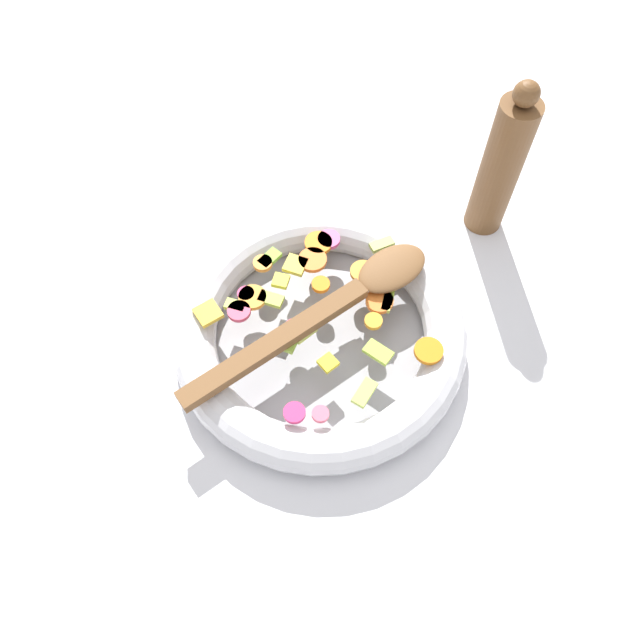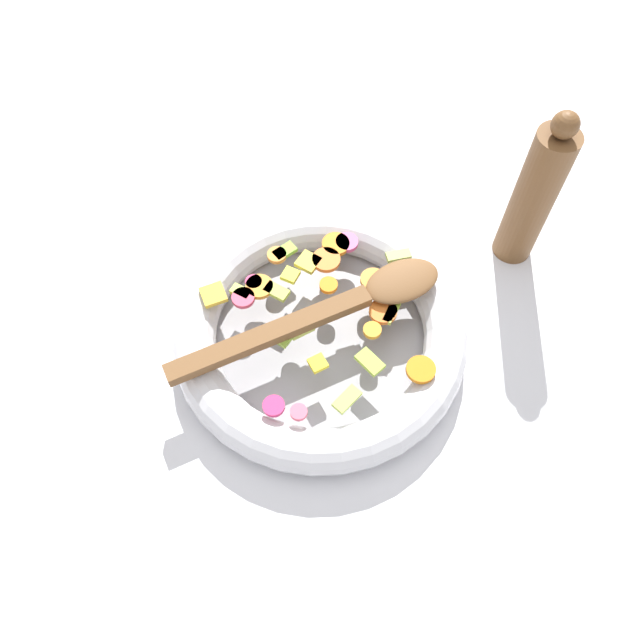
# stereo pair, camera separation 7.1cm
# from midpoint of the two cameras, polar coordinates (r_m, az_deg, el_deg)

# --- Properties ---
(ground_plane) EXTENTS (4.00, 4.00, 0.00)m
(ground_plane) POSITION_cam_midpoint_polar(r_m,az_deg,el_deg) (0.75, -2.69, -2.16)
(ground_plane) COLOR silver
(skillet) EXTENTS (0.34, 0.34, 0.05)m
(skillet) POSITION_cam_midpoint_polar(r_m,az_deg,el_deg) (0.73, -2.76, -1.34)
(skillet) COLOR gray
(skillet) RESTS_ON ground_plane
(chopped_vegetables) EXTENTS (0.25, 0.25, 0.01)m
(chopped_vegetables) POSITION_cam_midpoint_polar(r_m,az_deg,el_deg) (0.72, -3.18, 1.57)
(chopped_vegetables) COLOR orange
(chopped_vegetables) RESTS_ON skillet
(wooden_spoon) EXTENTS (0.07, 0.33, 0.01)m
(wooden_spoon) POSITION_cam_midpoint_polar(r_m,az_deg,el_deg) (0.70, -1.52, 1.15)
(wooden_spoon) COLOR brown
(wooden_spoon) RESTS_ON chopped_vegetables
(pepper_mill) EXTENTS (0.05, 0.05, 0.23)m
(pepper_mill) POSITION_cam_midpoint_polar(r_m,az_deg,el_deg) (0.80, 13.76, 13.33)
(pepper_mill) COLOR brown
(pepper_mill) RESTS_ON ground_plane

